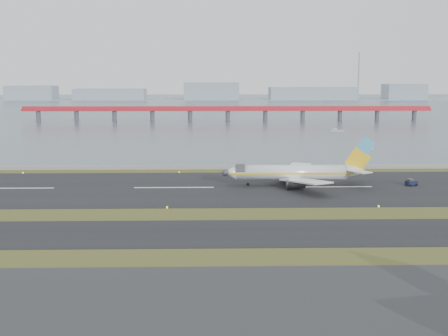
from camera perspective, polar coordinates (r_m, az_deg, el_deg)
The scene contains 11 objects.
ground at distance 112.05m, azimuth -6.09°, elevation -4.99°, with size 1000.00×1000.00×0.00m, color #384619.
taxiway_strip at distance 100.48m, azimuth -6.66°, elevation -6.62°, with size 1000.00×18.00×0.10m, color black.
runway_strip at distance 141.24m, azimuth -5.10°, elevation -2.01°, with size 1000.00×45.00×0.10m, color black.
seawall at distance 170.66m, azimuth -4.45°, elevation 0.08°, with size 1000.00×2.50×1.00m, color gray.
bay_water at distance 569.03m, azimuth -2.28°, elevation 6.35°, with size 1400.00×800.00×1.30m, color #434F5F.
red_pier at distance 359.01m, azimuth 0.38°, elevation 5.92°, with size 260.00×5.00×10.20m.
far_shoreline at distance 728.62m, azimuth -0.99°, elevation 7.43°, with size 1400.00×80.00×60.50m.
airliner at distance 144.05m, azimuth 7.42°, elevation -0.45°, with size 38.52×32.89×12.80m.
pushback_tug at distance 150.88m, azimuth 18.48°, elevation -1.40°, with size 3.28×2.58×1.85m.
workboat_near at distance 223.98m, azimuth 13.98°, elevation 1.99°, with size 6.77×3.15×1.58m.
workboat_far at distance 294.84m, azimuth 11.42°, elevation 3.73°, with size 7.51×5.09×1.76m.
Camera 1 is at (9.35, -108.30, 27.15)m, focal length 45.00 mm.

